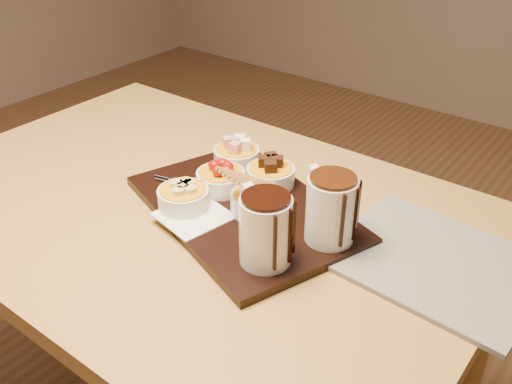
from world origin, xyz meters
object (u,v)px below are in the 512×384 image
Objects in this scene: serving_board at (244,209)px; newspaper at (436,262)px; bowl_strawberries at (221,181)px; dining_table at (192,241)px; pitcher_dark_chocolate at (266,231)px; pitcher_milk_chocolate at (331,210)px.

newspaper is (0.36, 0.08, -0.00)m from serving_board.
bowl_strawberries reaches higher than serving_board.
newspaper reaches higher than dining_table.
pitcher_dark_chocolate is 1.00× the size of pitcher_milk_chocolate.
serving_board reaches higher than newspaper.
bowl_strawberries is 0.83× the size of pitcher_dark_chocolate.
pitcher_dark_chocolate reaches higher than bowl_strawberries.
dining_table is 0.35m from pitcher_milk_chocolate.
bowl_strawberries is at bearing -169.42° from newspaper.
pitcher_milk_chocolate is (0.30, 0.04, 0.18)m from dining_table.
dining_table is at bearing -121.87° from bowl_strawberries.
dining_table is at bearing -163.19° from newspaper.
pitcher_milk_chocolate reaches higher than dining_table.
serving_board is 0.19m from pitcher_dark_chocolate.
bowl_strawberries is at bearing -176.42° from serving_board.
dining_table is at bearing -142.87° from serving_board.
serving_board is 0.20m from pitcher_milk_chocolate.
pitcher_milk_chocolate is 0.20m from newspaper.
pitcher_dark_chocolate is at bearing -16.96° from dining_table.
pitcher_milk_chocolate is at bearing 8.19° from dining_table.
serving_board is at bearing 160.02° from pitcher_dark_chocolate.
dining_table is 9.91× the size of pitcher_milk_chocolate.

